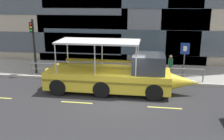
% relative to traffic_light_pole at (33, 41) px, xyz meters
% --- Properties ---
extents(ground_plane, '(120.00, 120.00, 0.00)m').
position_rel_traffic_light_pole_xyz_m(ground_plane, '(6.89, -3.71, -2.61)').
color(ground_plane, '#2B2B2D').
extents(sidewalk, '(32.00, 4.80, 0.18)m').
position_rel_traffic_light_pole_xyz_m(sidewalk, '(6.89, 1.89, -2.52)').
color(sidewalk, '#99968E').
rests_on(sidewalk, ground_plane).
extents(curb_edge, '(32.00, 0.18, 0.18)m').
position_rel_traffic_light_pole_xyz_m(curb_edge, '(6.89, -0.60, -2.52)').
color(curb_edge, '#B2ADA3').
rests_on(curb_edge, ground_plane).
extents(lane_centreline, '(25.80, 0.12, 0.01)m').
position_rel_traffic_light_pole_xyz_m(lane_centreline, '(6.89, -4.58, -2.61)').
color(lane_centreline, '#DBD64C').
rests_on(lane_centreline, ground_plane).
extents(curb_guardrail, '(12.30, 0.09, 0.89)m').
position_rel_traffic_light_pole_xyz_m(curb_guardrail, '(5.89, -0.26, -1.83)').
color(curb_guardrail, gray).
rests_on(curb_guardrail, sidewalk).
extents(traffic_light_pole, '(0.24, 0.46, 4.01)m').
position_rel_traffic_light_pole_xyz_m(traffic_light_pole, '(0.00, 0.00, 0.00)').
color(traffic_light_pole, black).
rests_on(traffic_light_pole, sidewalk).
extents(parking_sign, '(0.60, 0.12, 2.54)m').
position_rel_traffic_light_pole_xyz_m(parking_sign, '(10.74, 0.17, -0.71)').
color(parking_sign, '#4C4F54').
rests_on(parking_sign, sidewalk).
extents(duck_tour_boat, '(9.42, 2.56, 3.16)m').
position_rel_traffic_light_pole_xyz_m(duck_tour_boat, '(6.45, -2.50, -1.57)').
color(duck_tour_boat, yellow).
rests_on(duck_tour_boat, ground_plane).
extents(pedestrian_near_bow, '(0.32, 0.38, 1.60)m').
position_rel_traffic_light_pole_xyz_m(pedestrian_near_bow, '(9.87, 0.62, -1.47)').
color(pedestrian_near_bow, '#47423D').
rests_on(pedestrian_near_bow, sidewalk).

